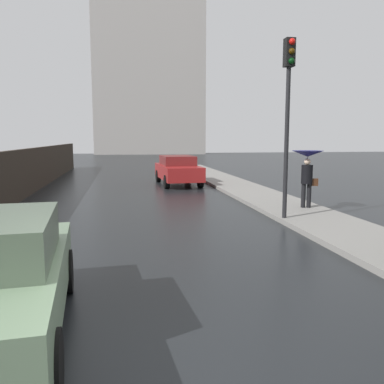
# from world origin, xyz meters

# --- Properties ---
(car_red_near_kerb) EXTENTS (2.03, 4.56, 1.49)m
(car_red_near_kerb) POSITION_xyz_m (2.45, 16.92, 0.78)
(car_red_near_kerb) COLOR maroon
(car_red_near_kerb) RESTS_ON ground
(pedestrian_with_umbrella_far) EXTENTS (1.00, 1.00, 1.85)m
(pedestrian_with_umbrella_far) POSITION_xyz_m (5.52, 8.60, 1.57)
(pedestrian_with_umbrella_far) COLOR black
(pedestrian_with_umbrella_far) RESTS_ON sidewalk_strip
(traffic_light) EXTENTS (0.26, 0.39, 4.92)m
(traffic_light) POSITION_xyz_m (4.15, 7.08, 3.51)
(traffic_light) COLOR black
(traffic_light) RESTS_ON sidewalk_strip
(distant_tower) EXTENTS (16.52, 10.71, 26.44)m
(distant_tower) POSITION_xyz_m (4.04, 59.61, 13.22)
(distant_tower) COLOR #9E9993
(distant_tower) RESTS_ON ground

